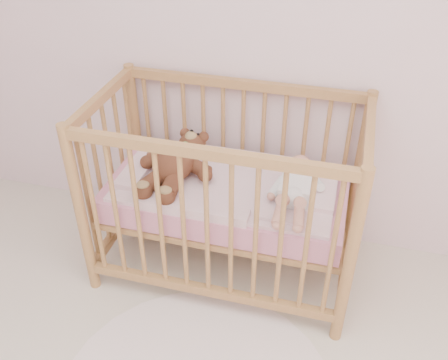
% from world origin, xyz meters
% --- Properties ---
extents(wall_back, '(4.00, 0.02, 2.70)m').
position_xyz_m(wall_back, '(0.00, 2.00, 1.35)').
color(wall_back, silver).
rests_on(wall_back, floor).
extents(crib, '(1.36, 0.76, 1.00)m').
position_xyz_m(crib, '(-0.14, 1.60, 0.50)').
color(crib, '#B47D4C').
rests_on(crib, floor).
extents(mattress, '(1.22, 0.62, 0.13)m').
position_xyz_m(mattress, '(-0.14, 1.60, 0.49)').
color(mattress, pink).
rests_on(mattress, crib).
extents(blanket, '(1.10, 0.58, 0.06)m').
position_xyz_m(blanket, '(-0.14, 1.60, 0.56)').
color(blanket, pink).
rests_on(blanket, mattress).
extents(baby, '(0.28, 0.57, 0.14)m').
position_xyz_m(baby, '(0.22, 1.58, 0.64)').
color(baby, white).
rests_on(baby, blanket).
extents(teddy_bear, '(0.48, 0.64, 0.17)m').
position_xyz_m(teddy_bear, '(-0.40, 1.58, 0.65)').
color(teddy_bear, brown).
rests_on(teddy_bear, blanket).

